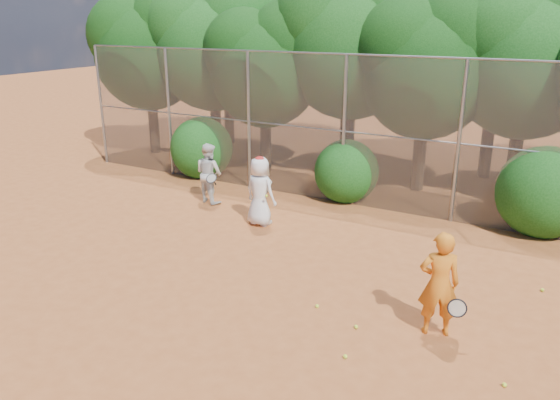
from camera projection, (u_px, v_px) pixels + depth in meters
The scene contains 23 objects.
ground at pixel (261, 306), 9.79m from camera, with size 80.00×80.00×0.00m, color #9A4D22.
fence_back at pixel (375, 133), 14.14m from camera, with size 20.05×0.09×4.03m.
tree_0 at pixel (150, 45), 19.53m from camera, with size 4.38×3.81×6.00m.
tree_1 at pixel (215, 39), 18.71m from camera, with size 4.64×4.03×6.35m.
tree_2 at pixel (267, 61), 17.17m from camera, with size 3.99×3.47×5.47m.
tree_3 at pixel (355, 34), 16.58m from camera, with size 4.89×4.26×6.70m.
tree_4 at pixel (429, 60), 15.13m from camera, with size 4.19×3.64×5.73m.
tree_5 at pixel (532, 51), 14.55m from camera, with size 4.51×3.92×6.17m.
tree_9 at pixel (228, 32), 21.02m from camera, with size 4.83×4.20×6.62m.
tree_10 at pixel (352, 25), 18.78m from camera, with size 5.15×4.48×7.06m.
tree_11 at pixel (502, 43), 16.29m from camera, with size 4.64×4.03×6.35m.
bush_0 at pixel (202, 145), 17.44m from camera, with size 2.00×2.00×2.00m, color #114411.
bush_1 at pixel (347, 169), 15.17m from camera, with size 1.80×1.80×1.80m, color #114411.
bush_2 at pixel (545, 188), 12.79m from camera, with size 2.20×2.20×2.20m, color #114411.
player_yellow at pixel (439, 284), 8.68m from camera, with size 0.89×0.64×1.78m.
player_teen at pixel (260, 191), 13.33m from camera, with size 0.91×0.66×1.74m.
player_white at pixel (209, 173), 14.98m from camera, with size 0.93×0.84×1.66m.
ball_0 at pixel (356, 327), 9.06m from camera, with size 0.07×0.07×0.07m, color #C4E129.
ball_1 at pixel (438, 259), 11.58m from camera, with size 0.07×0.07×0.07m, color #C4E129.
ball_2 at pixel (345, 357), 8.27m from camera, with size 0.07×0.07×0.07m, color #C4E129.
ball_3 at pixel (504, 385), 7.64m from camera, with size 0.07×0.07×0.07m, color #C4E129.
ball_4 at pixel (317, 306), 9.70m from camera, with size 0.07×0.07×0.07m, color #C4E129.
ball_5 at pixel (542, 290), 10.28m from camera, with size 0.07×0.07×0.07m, color #C4E129.
Camera 1 is at (4.52, -7.39, 4.94)m, focal length 35.00 mm.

